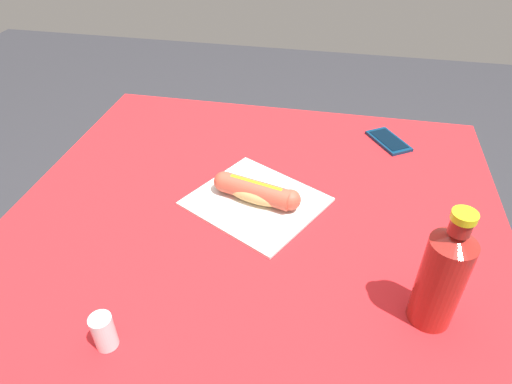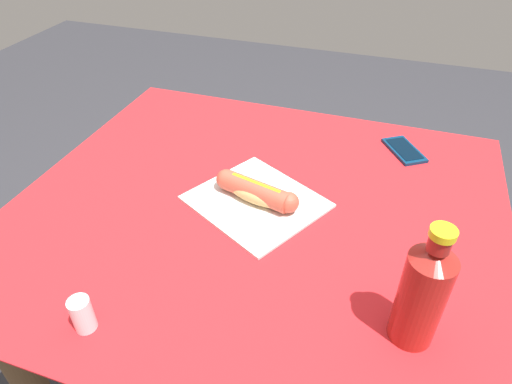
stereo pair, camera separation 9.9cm
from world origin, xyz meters
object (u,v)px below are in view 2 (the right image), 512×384
object	(u,v)px
cell_phone	(404,150)
salt_shaker	(82,314)
hot_dog	(256,192)
soda_bottle	(423,293)

from	to	relation	value
cell_phone	salt_shaker	distance (m)	0.86
cell_phone	salt_shaker	xyz separation A→B (m)	(-0.46, -0.73, 0.03)
hot_dog	cell_phone	xyz separation A→B (m)	(0.30, 0.33, -0.03)
cell_phone	soda_bottle	size ratio (longest dim) A/B	0.62
hot_dog	salt_shaker	world-z (taller)	salt_shaker
cell_phone	soda_bottle	distance (m)	0.58
cell_phone	soda_bottle	xyz separation A→B (m)	(0.05, -0.57, 0.10)
hot_dog	salt_shaker	distance (m)	0.43
soda_bottle	salt_shaker	size ratio (longest dim) A/B	3.53
cell_phone	salt_shaker	size ratio (longest dim) A/B	2.19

